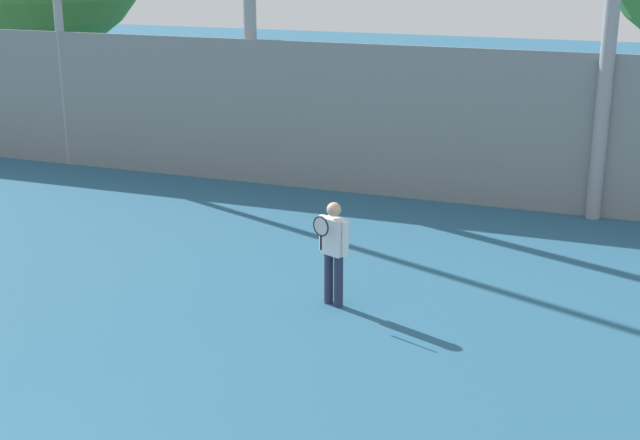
% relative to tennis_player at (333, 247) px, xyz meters
% --- Properties ---
extents(tennis_player, '(0.54, 0.50, 1.64)m').
position_rel_tennis_player_xyz_m(tennis_player, '(0.00, 0.00, 0.00)').
color(tennis_player, '#282D47').
rests_on(tennis_player, ground_plane).
extents(back_fence, '(32.59, 0.06, 3.30)m').
position_rel_tennis_player_xyz_m(back_fence, '(-1.36, 6.29, 0.72)').
color(back_fence, gray).
rests_on(back_fence, ground_plane).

